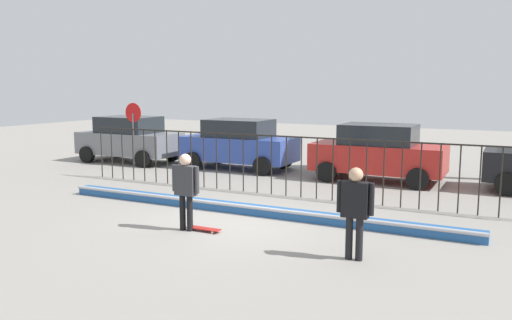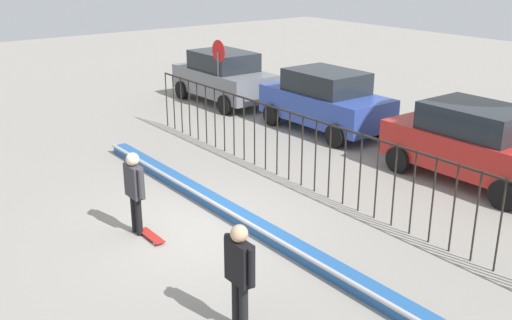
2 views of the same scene
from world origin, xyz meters
TOP-DOWN VIEW (x-y plane):
  - ground_plane at (0.00, 0.00)m, footprint 60.00×60.00m
  - bowl_coping_ledge at (0.00, 0.91)m, footprint 11.00×0.40m
  - perimeter_fence at (-0.00, 3.30)m, footprint 14.04×0.04m
  - skateboarder at (-0.51, -1.02)m, footprint 0.69×0.26m
  - skateboard at (-0.13, -0.92)m, footprint 0.80×0.20m
  - camera_operator at (3.33, -1.26)m, footprint 0.69×0.26m
  - parked_car_gray at (-8.53, 6.56)m, footprint 4.30×2.12m
  - parked_car_blue at (-3.57, 7.00)m, footprint 4.30×2.12m
  - parked_car_red at (1.79, 6.84)m, footprint 4.30×2.12m
  - stop_sign at (-7.56, 5.70)m, footprint 0.76×0.07m

SIDE VIEW (x-z plane):
  - ground_plane at x=0.00m, z-range 0.00..0.00m
  - skateboard at x=-0.13m, z-range 0.02..0.10m
  - bowl_coping_ledge at x=0.00m, z-range -0.01..0.25m
  - parked_car_gray at x=-8.53m, z-range 0.02..1.92m
  - parked_car_blue at x=-3.57m, z-range 0.02..1.92m
  - parked_car_red at x=1.79m, z-range 0.02..1.92m
  - skateboarder at x=-0.51m, z-range 0.17..1.87m
  - camera_operator at x=3.33m, z-range 0.17..1.88m
  - perimeter_fence at x=0.00m, z-range 0.21..1.95m
  - stop_sign at x=-7.56m, z-range 0.37..2.87m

